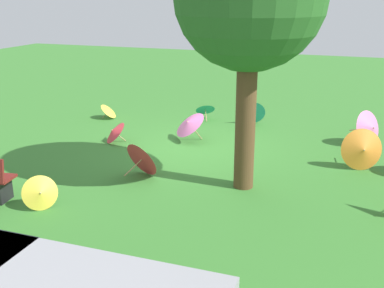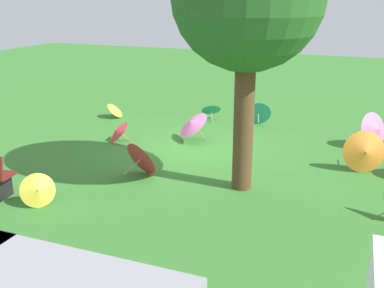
% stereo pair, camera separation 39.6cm
% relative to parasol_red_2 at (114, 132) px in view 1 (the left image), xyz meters
% --- Properties ---
extents(ground, '(40.00, 40.00, 0.00)m').
position_rel_parasol_red_2_xyz_m(ground, '(-2.19, -0.19, -0.29)').
color(ground, '#387A2D').
extents(parasol_red_2, '(0.85, 0.86, 0.58)m').
position_rel_parasol_red_2_xyz_m(parasol_red_2, '(0.00, 0.00, 0.00)').
color(parasol_red_2, tan).
rests_on(parasol_red_2, ground).
extents(parasol_orange_1, '(0.98, 0.95, 0.93)m').
position_rel_parasol_red_2_xyz_m(parasol_orange_1, '(-6.07, -0.08, 0.17)').
color(parasol_orange_1, tan).
rests_on(parasol_orange_1, ground).
extents(parasol_red_3, '(0.95, 0.90, 0.81)m').
position_rel_parasol_red_2_xyz_m(parasol_red_3, '(-1.74, 1.83, 0.11)').
color(parasol_red_3, tan).
rests_on(parasol_red_3, ground).
extents(parasol_yellow_0, '(0.69, 0.69, 0.63)m').
position_rel_parasol_red_2_xyz_m(parasol_yellow_0, '(-0.70, 3.95, 0.02)').
color(parasol_yellow_0, tan).
rests_on(parasol_yellow_0, ground).
extents(parasol_teal_2, '(0.84, 0.80, 0.75)m').
position_rel_parasol_red_2_xyz_m(parasol_teal_2, '(-2.96, -3.04, 0.08)').
color(parasol_teal_2, tan).
rests_on(parasol_teal_2, ground).
extents(parasol_teal_3, '(0.76, 0.73, 0.58)m').
position_rel_parasol_red_2_xyz_m(parasol_teal_3, '(-1.49, -3.03, 0.06)').
color(parasol_teal_3, tan).
rests_on(parasol_teal_3, ground).
extents(parasol_yellow_1, '(0.57, 0.64, 0.49)m').
position_rel_parasol_red_2_xyz_m(parasol_yellow_1, '(1.33, -2.15, -0.04)').
color(parasol_yellow_1, tan).
rests_on(parasol_yellow_1, ground).
extents(parasol_pink_1, '(1.13, 1.14, 0.80)m').
position_rel_parasol_red_2_xyz_m(parasol_pink_1, '(-1.79, -0.76, 0.19)').
color(parasol_pink_1, tan).
rests_on(parasol_pink_1, ground).
extents(parasol_pink_2, '(0.96, 1.02, 0.93)m').
position_rel_parasol_red_2_xyz_m(parasol_pink_2, '(-6.23, -1.98, 0.17)').
color(parasol_pink_2, tan).
rests_on(parasol_pink_2, ground).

